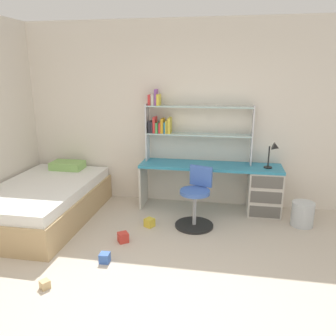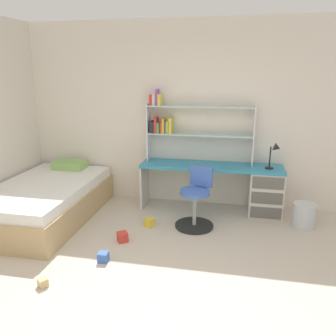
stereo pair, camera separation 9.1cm
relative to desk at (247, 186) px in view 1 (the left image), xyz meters
The scene contains 12 objects.
ground_plane 2.64m from the desk, 110.42° to the right, with size 6.15×6.44×0.02m, color beige.
room_shell 2.68m from the desk, 153.89° to the right, with size 6.15×6.44×2.78m.
desk is the anchor object (origin of this frame).
bookshelf_hutch 1.34m from the desk, behind, with size 1.59×0.22×1.08m.
desk_lamp 0.65m from the desk, 10.48° to the right, with size 0.20×0.17×0.38m.
swivel_chair 0.94m from the desk, 138.84° to the right, with size 0.52×0.52×0.81m.
bed_platform 2.94m from the desk, 164.61° to the right, with size 1.26×2.10×0.64m.
waste_bin 0.85m from the desk, 25.56° to the right, with size 0.30×0.30×0.33m, color silver.
toy_block_natural_0 3.05m from the desk, 131.39° to the right, with size 0.08×0.08×0.08m, color tan.
toy_block_red_1 2.00m from the desk, 141.16° to the right, with size 0.12×0.12×0.12m, color red.
toy_block_blue_2 2.37m from the desk, 132.81° to the right, with size 0.11×0.11×0.11m, color #3860B7.
toy_block_yellow_3 1.55m from the desk, 149.96° to the right, with size 0.11×0.11×0.11m, color gold.
Camera 1 is at (0.59, -2.41, 2.03)m, focal length 36.15 mm.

